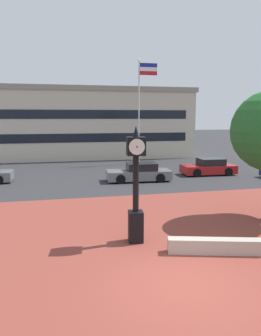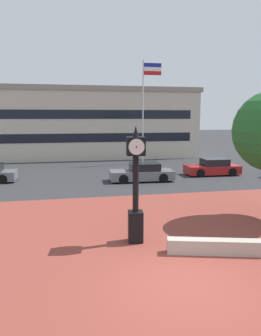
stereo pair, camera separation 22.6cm
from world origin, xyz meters
name	(u,v)px [view 1 (the left image)]	position (x,y,z in m)	size (l,w,h in m)	color
ground_plane	(184,283)	(0.00, 0.00, 0.00)	(200.00, 200.00, 0.00)	#2D2D30
plaza_brick_paving	(152,242)	(0.00, 3.04, 0.00)	(44.00, 14.08, 0.01)	brown
planter_wall	(216,246)	(1.78, 1.59, 0.25)	(3.20, 0.40, 0.50)	#ADA393
street_clock	(136,187)	(-0.58, 3.20, 2.02)	(0.71, 0.76, 4.19)	black
car_street_mid	(139,173)	(2.33, 14.19, 0.57)	(4.55, 2.01, 1.28)	slate
car_street_distant	(209,167)	(8.29, 15.49, 0.57)	(4.19, 2.00, 1.28)	maroon
flagpole_primary	(141,103)	(4.54, 22.32, 5.82)	(1.81, 0.14, 9.69)	silver
civic_building	(86,123)	(0.22, 31.95, 3.82)	(23.05, 12.88, 7.62)	beige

